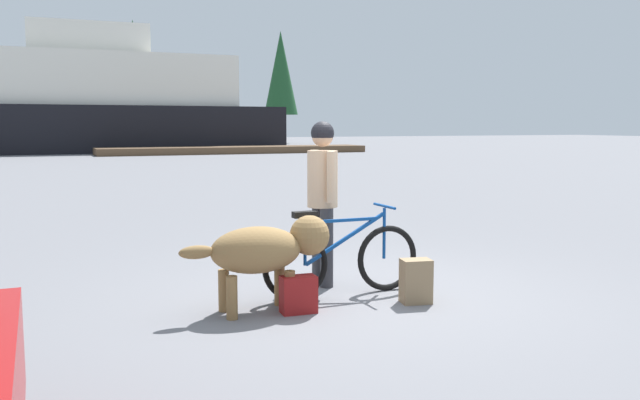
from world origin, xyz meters
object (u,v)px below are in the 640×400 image
at_px(bicycle, 341,259).
at_px(handbag_pannier, 298,294).
at_px(person_cyclist, 322,187).
at_px(backpack, 416,281).
at_px(ferry_boat, 42,104).
at_px(dog, 267,249).

relative_size(bicycle, handbag_pannier, 4.97).
bearing_deg(person_cyclist, bicycle, -90.33).
bearing_deg(backpack, bicycle, 135.07).
xyz_separation_m(handbag_pannier, ferry_boat, (-1.69, 39.44, 2.77)).
bearing_deg(dog, ferry_boat, 92.11).
xyz_separation_m(bicycle, dog, (-0.86, -0.24, 0.20)).
distance_m(bicycle, ferry_boat, 39.17).
distance_m(dog, backpack, 1.48).
bearing_deg(bicycle, person_cyclist, 89.67).
xyz_separation_m(dog, backpack, (1.40, -0.30, -0.36)).
height_order(person_cyclist, handbag_pannier, person_cyclist).
height_order(bicycle, backpack, bicycle).
height_order(bicycle, person_cyclist, person_cyclist).
distance_m(dog, ferry_boat, 39.36).
xyz_separation_m(backpack, handbag_pannier, (-1.16, 0.12, -0.04)).
bearing_deg(bicycle, backpack, -44.93).
height_order(dog, handbag_pannier, dog).
relative_size(person_cyclist, backpack, 4.10).
relative_size(bicycle, dog, 1.20).
xyz_separation_m(person_cyclist, handbag_pannier, (-0.62, -0.90, -0.88)).
relative_size(person_cyclist, handbag_pannier, 5.12).
bearing_deg(ferry_boat, person_cyclist, -86.57).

